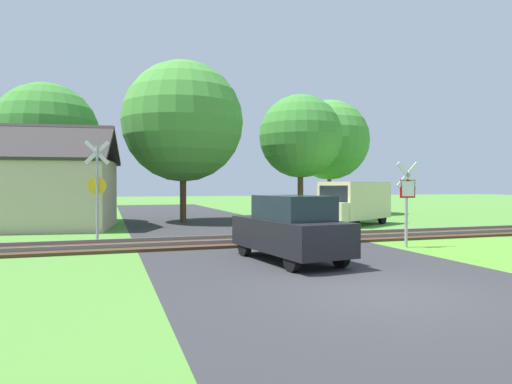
{
  "coord_description": "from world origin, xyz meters",
  "views": [
    {
      "loc": [
        -4.91,
        -7.46,
        2.05
      ],
      "look_at": [
        0.5,
        9.12,
        1.8
      ],
      "focal_mm": 32.0,
      "sensor_mm": 36.0,
      "label": 1
    }
  ],
  "objects_px": {
    "stop_sign_near": "(407,197)",
    "house": "(18,191)",
    "tree_right": "(300,136)",
    "parked_car": "(290,228)",
    "tree_left": "(46,134)",
    "tree_far": "(329,140)",
    "crossing_sign_far": "(97,184)",
    "mail_truck": "(354,201)",
    "tree_center": "(183,122)"
  },
  "relations": [
    {
      "from": "stop_sign_near",
      "to": "house",
      "type": "xyz_separation_m",
      "value": [
        -13.36,
        11.01,
        0.1
      ]
    },
    {
      "from": "tree_right",
      "to": "parked_car",
      "type": "bearing_deg",
      "value": -114.67
    },
    {
      "from": "stop_sign_near",
      "to": "tree_left",
      "type": "bearing_deg",
      "value": -51.99
    },
    {
      "from": "stop_sign_near",
      "to": "tree_far",
      "type": "relative_size",
      "value": 0.34
    },
    {
      "from": "house",
      "to": "tree_far",
      "type": "relative_size",
      "value": 1.14
    },
    {
      "from": "tree_far",
      "to": "parked_car",
      "type": "relative_size",
      "value": 1.97
    },
    {
      "from": "house",
      "to": "tree_left",
      "type": "xyz_separation_m",
      "value": [
        0.8,
        3.44,
        3.06
      ]
    },
    {
      "from": "crossing_sign_far",
      "to": "house",
      "type": "bearing_deg",
      "value": 116.65
    },
    {
      "from": "tree_far",
      "to": "mail_truck",
      "type": "distance_m",
      "value": 10.35
    },
    {
      "from": "house",
      "to": "tree_far",
      "type": "bearing_deg",
      "value": 24.96
    },
    {
      "from": "stop_sign_near",
      "to": "tree_right",
      "type": "bearing_deg",
      "value": -100.71
    },
    {
      "from": "tree_far",
      "to": "parked_car",
      "type": "distance_m",
      "value": 21.7
    },
    {
      "from": "stop_sign_near",
      "to": "parked_car",
      "type": "xyz_separation_m",
      "value": [
        -4.72,
        -1.37,
        -0.78
      ]
    },
    {
      "from": "crossing_sign_far",
      "to": "tree_left",
      "type": "distance_m",
      "value": 10.54
    },
    {
      "from": "tree_center",
      "to": "parked_car",
      "type": "bearing_deg",
      "value": -87.52
    },
    {
      "from": "stop_sign_near",
      "to": "tree_left",
      "type": "height_order",
      "value": "tree_left"
    },
    {
      "from": "house",
      "to": "tree_right",
      "type": "xyz_separation_m",
      "value": [
        15.07,
        1.62,
        3.24
      ]
    },
    {
      "from": "tree_far",
      "to": "crossing_sign_far",
      "type": "bearing_deg",
      "value": -141.72
    },
    {
      "from": "house",
      "to": "tree_center",
      "type": "bearing_deg",
      "value": 21.11
    },
    {
      "from": "crossing_sign_far",
      "to": "tree_right",
      "type": "relative_size",
      "value": 0.49
    },
    {
      "from": "mail_truck",
      "to": "tree_left",
      "type": "bearing_deg",
      "value": 37.79
    },
    {
      "from": "house",
      "to": "mail_truck",
      "type": "distance_m",
      "value": 16.35
    },
    {
      "from": "crossing_sign_far",
      "to": "house",
      "type": "height_order",
      "value": "house"
    },
    {
      "from": "stop_sign_near",
      "to": "tree_far",
      "type": "height_order",
      "value": "tree_far"
    },
    {
      "from": "tree_left",
      "to": "parked_car",
      "type": "xyz_separation_m",
      "value": [
        7.84,
        -15.82,
        -3.94
      ]
    },
    {
      "from": "mail_truck",
      "to": "parked_car",
      "type": "xyz_separation_m",
      "value": [
        -7.44,
        -9.45,
        -0.34
      ]
    },
    {
      "from": "tree_center",
      "to": "parked_car",
      "type": "height_order",
      "value": "tree_center"
    },
    {
      "from": "house",
      "to": "tree_left",
      "type": "distance_m",
      "value": 4.67
    },
    {
      "from": "stop_sign_near",
      "to": "mail_truck",
      "type": "height_order",
      "value": "stop_sign_near"
    },
    {
      "from": "tree_center",
      "to": "house",
      "type": "bearing_deg",
      "value": -166.52
    },
    {
      "from": "tree_right",
      "to": "tree_center",
      "type": "relative_size",
      "value": 0.83
    },
    {
      "from": "stop_sign_near",
      "to": "house",
      "type": "height_order",
      "value": "house"
    },
    {
      "from": "tree_left",
      "to": "tree_right",
      "type": "xyz_separation_m",
      "value": [
        14.27,
        -1.81,
        0.18
      ]
    },
    {
      "from": "tree_right",
      "to": "mail_truck",
      "type": "xyz_separation_m",
      "value": [
        1.0,
        -4.56,
        -3.78
      ]
    },
    {
      "from": "house",
      "to": "mail_truck",
      "type": "height_order",
      "value": "house"
    },
    {
      "from": "tree_right",
      "to": "parked_car",
      "type": "xyz_separation_m",
      "value": [
        -6.43,
        -14.01,
        -4.12
      ]
    },
    {
      "from": "house",
      "to": "tree_center",
      "type": "relative_size",
      "value": 1.04
    },
    {
      "from": "tree_right",
      "to": "tree_far",
      "type": "distance_m",
      "value": 6.07
    },
    {
      "from": "tree_left",
      "to": "tree_right",
      "type": "bearing_deg",
      "value": -7.23
    },
    {
      "from": "parked_car",
      "to": "stop_sign_near",
      "type": "bearing_deg",
      "value": 8.42
    },
    {
      "from": "crossing_sign_far",
      "to": "parked_car",
      "type": "xyz_separation_m",
      "value": [
        5.02,
        -6.04,
        -1.2
      ]
    },
    {
      "from": "stop_sign_near",
      "to": "tree_center",
      "type": "distance_m",
      "value": 14.54
    },
    {
      "from": "house",
      "to": "tree_left",
      "type": "height_order",
      "value": "tree_left"
    },
    {
      "from": "tree_left",
      "to": "mail_truck",
      "type": "relative_size",
      "value": 1.48
    },
    {
      "from": "tree_left",
      "to": "tree_far",
      "type": "relative_size",
      "value": 0.93
    },
    {
      "from": "crossing_sign_far",
      "to": "tree_center",
      "type": "relative_size",
      "value": 0.41
    },
    {
      "from": "tree_left",
      "to": "tree_center",
      "type": "xyz_separation_m",
      "value": [
        7.22,
        -1.51,
        0.8
      ]
    },
    {
      "from": "tree_left",
      "to": "tree_center",
      "type": "distance_m",
      "value": 7.42
    },
    {
      "from": "house",
      "to": "tree_right",
      "type": "relative_size",
      "value": 1.24
    },
    {
      "from": "parked_car",
      "to": "house",
      "type": "bearing_deg",
      "value": 117.09
    }
  ]
}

